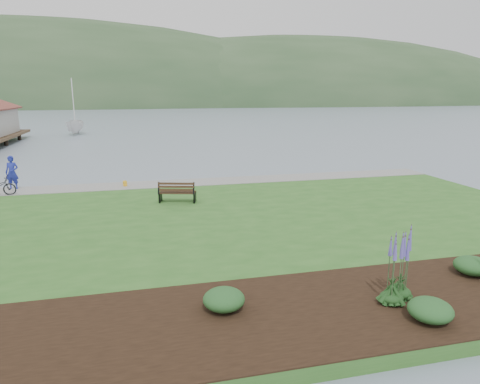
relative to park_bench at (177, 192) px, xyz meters
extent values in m
plane|color=slate|center=(0.34, -2.16, -0.97)|extent=(600.00, 600.00, 0.00)
cube|color=#2B5E21|center=(0.34, -4.16, -0.77)|extent=(34.00, 20.00, 0.40)
cube|color=gray|center=(0.34, 4.74, -0.55)|extent=(34.00, 2.20, 0.03)
cube|color=black|center=(3.34, -11.96, -0.55)|extent=(24.00, 4.40, 0.04)
cube|color=black|center=(0.03, 0.12, -0.05)|extent=(1.93, 1.11, 0.06)
cube|color=black|center=(-0.06, -0.21, 0.29)|extent=(1.80, 0.66, 0.57)
cube|color=black|center=(-0.82, 0.36, -0.32)|extent=(0.24, 0.62, 0.50)
cube|color=black|center=(0.89, -0.12, -0.32)|extent=(0.24, 0.62, 0.50)
imported|color=navy|center=(-8.94, 5.34, 0.59)|extent=(0.91, 0.69, 2.30)
imported|color=silver|center=(-10.09, 43.45, -0.97)|extent=(9.98, 10.14, 24.80)
cube|color=gold|center=(-2.67, 4.60, -0.40)|extent=(0.25, 0.34, 0.33)
ellipsoid|color=#143814|center=(4.49, -12.15, -0.37)|extent=(0.62, 0.62, 0.31)
cone|color=#50439D|center=(4.49, -12.15, 0.68)|extent=(0.32, 0.32, 1.79)
ellipsoid|color=#143814|center=(4.88, -11.94, -0.37)|extent=(0.62, 0.62, 0.31)
cone|color=#50439D|center=(4.88, -11.94, 0.77)|extent=(0.40, 0.40, 1.98)
ellipsoid|color=#1E4C21|center=(0.08, -11.43, -0.25)|extent=(1.09, 1.09, 0.54)
ellipsoid|color=#1E4C21|center=(4.90, -13.17, -0.25)|extent=(1.09, 1.09, 0.54)
ellipsoid|color=#1E4C21|center=(7.96, -11.09, -0.25)|extent=(1.08, 1.08, 0.54)
camera|label=1|loc=(-1.91, -21.33, 4.96)|focal=32.00mm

